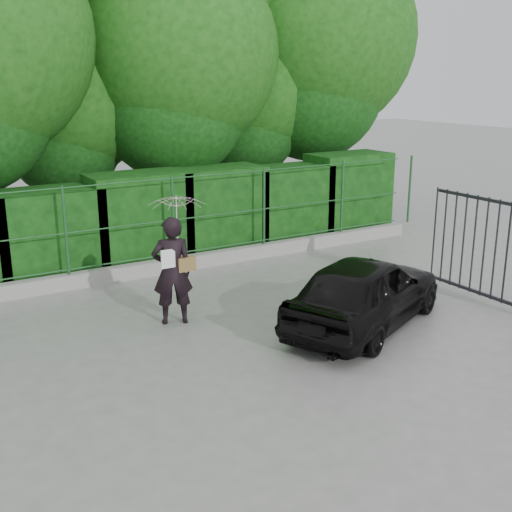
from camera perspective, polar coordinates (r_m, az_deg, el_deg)
ground at (r=10.28m, az=1.14°, el=-8.05°), size 80.00×80.00×0.00m
kerb at (r=14.00m, az=-8.72°, el=-1.00°), size 14.00×0.25×0.30m
fence at (r=13.82m, az=-8.06°, el=3.30°), size 14.13×0.06×1.80m
hedge at (r=14.75m, az=-9.76°, el=3.18°), size 14.20×1.20×2.14m
trees at (r=16.85m, az=-10.09°, el=17.15°), size 17.10×6.15×8.08m
gate at (r=12.40m, az=21.36°, el=0.84°), size 0.22×2.33×2.36m
woman at (r=10.94m, az=-7.18°, el=1.26°), size 1.03×0.97×2.23m
car at (r=10.99m, az=9.67°, el=-3.10°), size 4.02×2.88×1.27m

